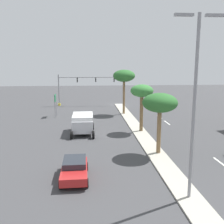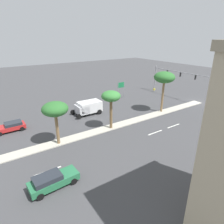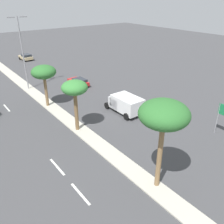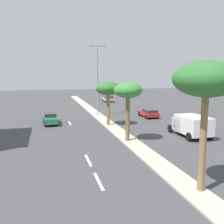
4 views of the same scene
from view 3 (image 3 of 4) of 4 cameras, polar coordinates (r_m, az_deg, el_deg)
The scene contains 12 objects.
ground_plane at distance 33.86m, azimuth -13.64°, elevation 0.72°, with size 160.00×160.00×0.00m, color #424244.
median_curb at distance 41.23m, azimuth -18.60°, elevation 4.81°, with size 1.80×76.36×0.12m, color #B7B2A3.
lane_stripe_center at distance 20.12m, azimuth -7.52°, elevation -18.68°, with size 0.20×2.80×0.01m, color silver.
lane_stripe_near at distance 22.96m, azimuth -12.86°, elevation -12.57°, with size 0.20×2.80×0.01m, color silver.
lane_stripe_outboard at distance 36.25m, azimuth -23.70°, elevation 0.91°, with size 0.20×2.80×0.01m, color silver.
palm_tree_left at distance 17.27m, azimuth 12.21°, elevation -0.83°, with size 3.69×3.69×7.46m.
palm_tree_outboard at distance 26.00m, azimuth -8.86°, elevation 5.40°, with size 2.84×2.84×5.87m.
palm_tree_leading at distance 33.26m, azimuth -15.90°, elevation 8.98°, with size 3.27×3.27×5.72m.
street_lamp_left at distance 40.64m, azimuth -20.54°, elevation 13.86°, with size 2.90×0.24×11.17m.
sedan_tan_mid at distance 61.98m, azimuth -19.76°, elevation 12.21°, with size 2.32×4.20×1.44m.
sedan_red_left at distance 41.63m, azimuth -7.93°, elevation 7.13°, with size 2.08×4.30×1.33m.
box_truck at distance 31.47m, azimuth 3.14°, elevation 2.06°, with size 2.76×5.29×2.31m.
Camera 3 is at (-11.60, 1.19, 14.11)m, focal length 38.55 mm.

